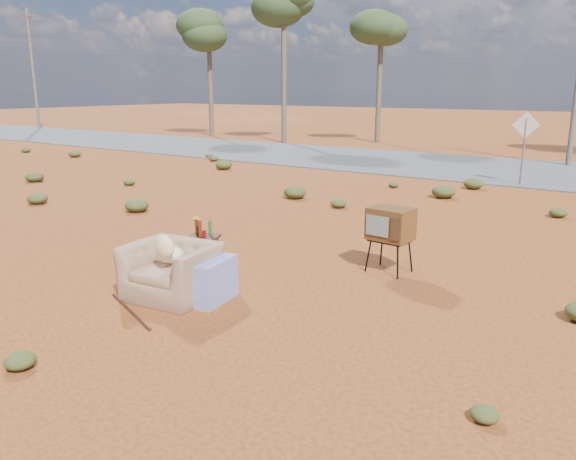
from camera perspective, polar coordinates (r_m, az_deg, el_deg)
The scene contains 13 objects.
ground at distance 8.24m, azimuth -6.97°, elevation -6.26°, with size 140.00×140.00×0.00m, color #96551E.
highway at distance 21.58m, azimuth 20.31°, elevation 5.81°, with size 140.00×7.00×0.04m, color #565659.
dirt_mound at distance 53.14m, azimuth -7.31°, elevation 11.10°, with size 26.00×18.00×2.00m, color brown.
armchair at distance 7.98m, azimuth -11.08°, elevation -3.50°, with size 1.45×1.04×1.02m.
tv_unit at distance 8.98m, azimuth 10.37°, elevation 0.52°, with size 0.70×0.59×1.05m.
side_table at distance 8.77m, azimuth -8.76°, elevation -0.45°, with size 0.59×0.59×0.92m.
rusty_bar at distance 7.77m, azimuth -15.72°, elevation -7.88°, with size 0.04×0.04×1.46m, color #4A2313.
road_sign at distance 18.19m, azimuth 22.93°, elevation 8.86°, with size 0.78×0.06×2.19m.
eucalyptus_far_left at distance 34.76m, azimuth -8.07°, elevation 19.23°, with size 3.20×3.20×7.10m.
eucalyptus_left at distance 30.39m, azimuth -0.43°, elevation 21.95°, with size 3.20×3.20×8.10m.
eucalyptus_near_left at distance 30.83m, azimuth 9.44°, elevation 18.91°, with size 3.20×3.20×6.60m.
utility_pole_west at distance 43.84m, azimuth -24.50°, elevation 14.74°, with size 1.40×0.20×8.00m.
scrub_patch at distance 12.11m, azimuth 3.82°, elevation 1.20°, with size 17.49×8.07×0.33m.
Camera 1 is at (5.13, -5.77, 2.88)m, focal length 35.00 mm.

